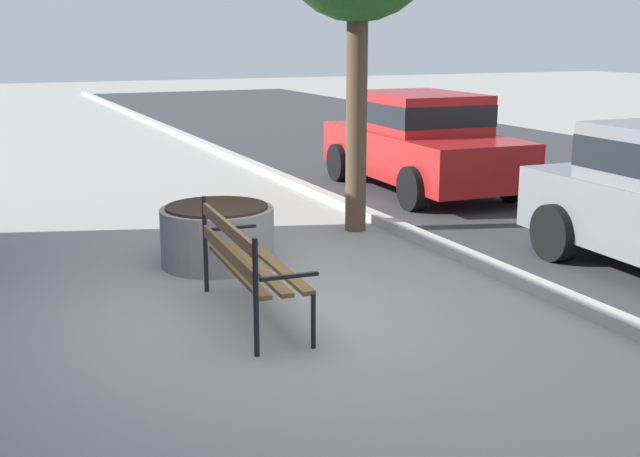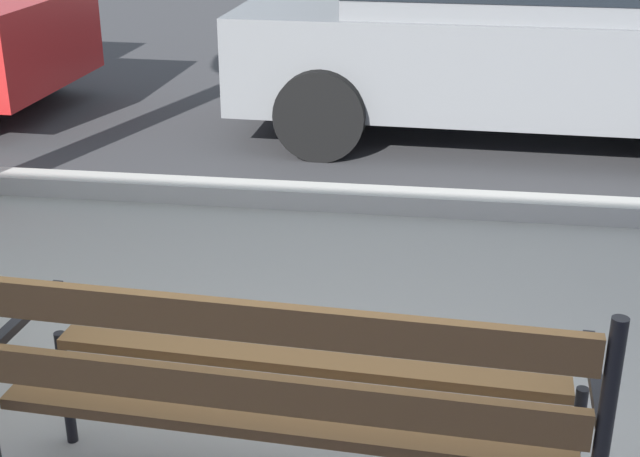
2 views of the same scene
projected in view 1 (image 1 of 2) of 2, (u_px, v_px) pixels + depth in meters
name	position (u px, v px, depth m)	size (l,w,h in m)	color
ground_plane	(239.00, 319.00, 7.19)	(80.00, 80.00, 0.00)	#9E9B93
curb_stone	(508.00, 274.00, 8.32)	(60.00, 0.20, 0.12)	#B2AFA8
park_bench	(246.00, 259.00, 7.09)	(1.83, 0.64, 0.95)	brown
concrete_planter	(218.00, 235.00, 8.85)	(1.23, 1.23, 0.65)	gray
parked_car_red	(420.00, 138.00, 13.03)	(4.15, 2.03, 1.56)	#B21E1E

